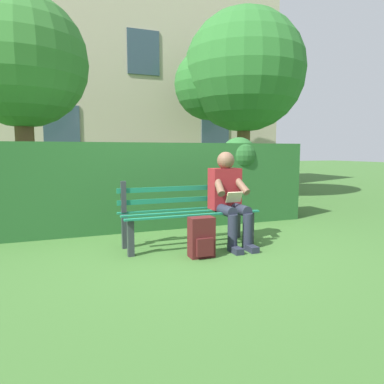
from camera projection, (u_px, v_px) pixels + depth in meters
The scene contains 8 objects.
ground at pixel (189, 246), 4.43m from camera, with size 60.00×60.00×0.00m, color #3D6B2D.
park_bench at pixel (187, 213), 4.45m from camera, with size 1.69×0.51×0.81m.
person_seated at pixel (229, 196), 4.45m from camera, with size 0.44×0.73×1.16m.
hedge_backdrop at pixel (146, 183), 5.46m from camera, with size 5.23×0.73×1.40m.
tree at pixel (15, 65), 6.11m from camera, with size 2.37×2.26×3.83m.
building_facade at pixel (132, 89), 11.32m from camera, with size 8.79×3.10×6.24m.
backpack at pixel (201, 238), 3.94m from camera, with size 0.27×0.24×0.45m.
tree_far at pixel (238, 74), 8.75m from camera, with size 3.09×2.95×4.59m.
Camera 1 is at (1.52, 4.05, 1.18)m, focal length 33.35 mm.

